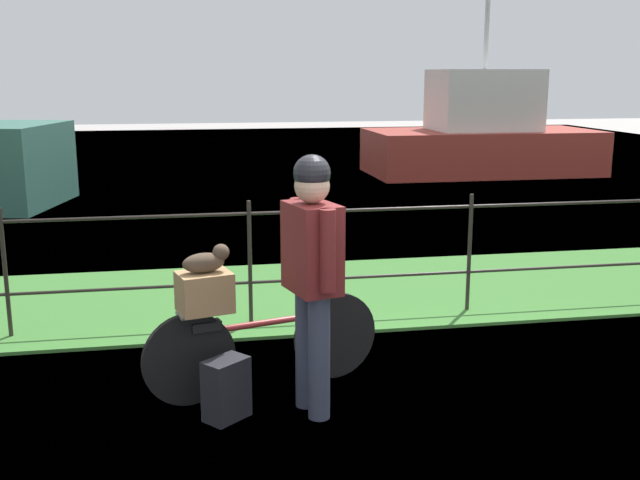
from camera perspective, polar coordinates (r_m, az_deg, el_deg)
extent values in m
plane|color=#9E9993|center=(5.10, 8.39, -12.69)|extent=(60.00, 60.00, 0.00)
cube|color=#38702D|center=(7.57, 1.77, -3.97)|extent=(27.00, 2.40, 0.03)
plane|color=#426684|center=(15.78, -4.70, 4.59)|extent=(30.00, 30.00, 0.00)
cylinder|color=#28231E|center=(6.66, -22.75, -2.46)|extent=(0.04, 0.04, 1.11)
cylinder|color=#28231E|center=(6.52, -5.34, -1.82)|extent=(0.04, 0.04, 1.11)
cylinder|color=#28231E|center=(6.97, 11.26, -1.07)|extent=(0.04, 0.04, 1.11)
cylinder|color=#28231E|center=(6.72, 3.23, -2.82)|extent=(18.00, 0.03, 0.03)
cylinder|color=#28231E|center=(6.58, 3.29, 2.30)|extent=(18.00, 0.03, 0.03)
cylinder|color=black|center=(5.46, 1.16, -7.25)|extent=(0.62, 0.21, 0.63)
cylinder|color=black|center=(5.10, -9.90, -8.91)|extent=(0.62, 0.21, 0.63)
cylinder|color=#9E2D2D|center=(5.19, -4.20, -6.29)|extent=(0.82, 0.26, 0.04)
cube|color=black|center=(5.05, -8.67, -6.44)|extent=(0.22, 0.14, 0.06)
cube|color=slate|center=(5.02, -8.70, -5.45)|extent=(0.39, 0.25, 0.02)
cube|color=#A87F51|center=(4.98, -8.76, -3.92)|extent=(0.40, 0.34, 0.26)
ellipsoid|color=#4C3D2D|center=(4.93, -8.83, -1.72)|extent=(0.31, 0.21, 0.13)
sphere|color=#4C3D2D|center=(4.95, -7.53, -0.93)|extent=(0.11, 0.11, 0.11)
cylinder|color=#383D51|center=(4.97, -1.07, -8.12)|extent=(0.14, 0.14, 0.82)
cylinder|color=#383D51|center=(4.80, -0.08, -8.88)|extent=(0.14, 0.14, 0.82)
cube|color=maroon|center=(4.68, -0.60, -0.59)|extent=(0.35, 0.45, 0.56)
cylinder|color=maroon|center=(4.87, -1.69, 0.26)|extent=(0.10, 0.10, 0.50)
cylinder|color=maroon|center=(4.48, 0.58, -0.81)|extent=(0.10, 0.10, 0.50)
sphere|color=tan|center=(4.61, -0.61, 4.14)|extent=(0.22, 0.22, 0.22)
sphere|color=black|center=(4.60, -0.62, 5.09)|extent=(0.23, 0.23, 0.23)
cube|color=black|center=(4.91, -7.12, -11.16)|extent=(0.33, 0.32, 0.40)
cube|color=#9E3328|center=(17.07, 12.13, 6.56)|extent=(4.94, 2.35, 0.95)
cube|color=silver|center=(16.99, 12.30, 10.34)|extent=(2.17, 1.64, 1.30)
cylinder|color=#B2B2B2|center=(17.01, 12.54, 15.23)|extent=(0.10, 0.10, 1.60)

